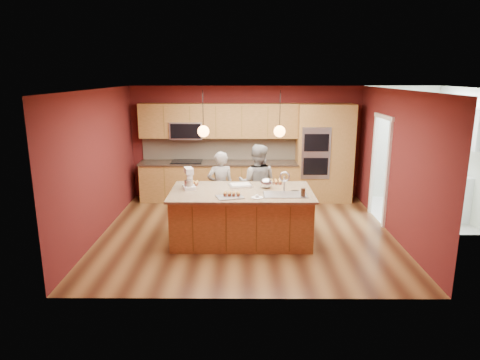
{
  "coord_description": "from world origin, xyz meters",
  "views": [
    {
      "loc": [
        -0.08,
        -7.74,
        2.96
      ],
      "look_at": [
        -0.13,
        -0.1,
        1.07
      ],
      "focal_mm": 32.0,
      "sensor_mm": 36.0,
      "label": 1
    }
  ],
  "objects_px": {
    "island": "(242,215)",
    "person_right": "(257,184)",
    "person_left": "(220,187)",
    "mixing_bowl": "(266,183)",
    "stand_mixer": "(189,180)"
  },
  "relations": [
    {
      "from": "person_left",
      "to": "person_right",
      "type": "xyz_separation_m",
      "value": [
        0.74,
        0.0,
        0.07
      ]
    },
    {
      "from": "island",
      "to": "mixing_bowl",
      "type": "distance_m",
      "value": 0.73
    },
    {
      "from": "person_left",
      "to": "mixing_bowl",
      "type": "distance_m",
      "value": 1.2
    },
    {
      "from": "person_right",
      "to": "stand_mixer",
      "type": "relative_size",
      "value": 4.16
    },
    {
      "from": "person_right",
      "to": "person_left",
      "type": "bearing_deg",
      "value": 10.48
    },
    {
      "from": "island",
      "to": "person_left",
      "type": "xyz_separation_m",
      "value": [
        -0.44,
        0.96,
        0.26
      ]
    },
    {
      "from": "island",
      "to": "mixing_bowl",
      "type": "height_order",
      "value": "island"
    },
    {
      "from": "island",
      "to": "person_right",
      "type": "relative_size",
      "value": 1.57
    },
    {
      "from": "stand_mixer",
      "to": "mixing_bowl",
      "type": "xyz_separation_m",
      "value": [
        1.41,
        0.06,
        -0.07
      ]
    },
    {
      "from": "island",
      "to": "person_left",
      "type": "distance_m",
      "value": 1.09
    },
    {
      "from": "person_left",
      "to": "person_right",
      "type": "height_order",
      "value": "person_right"
    },
    {
      "from": "person_left",
      "to": "stand_mixer",
      "type": "xyz_separation_m",
      "value": [
        -0.53,
        -0.82,
        0.36
      ]
    },
    {
      "from": "person_left",
      "to": "stand_mixer",
      "type": "bearing_deg",
      "value": 43.05
    },
    {
      "from": "person_left",
      "to": "stand_mixer",
      "type": "relative_size",
      "value": 3.81
    },
    {
      "from": "island",
      "to": "person_right",
      "type": "distance_m",
      "value": 1.06
    }
  ]
}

